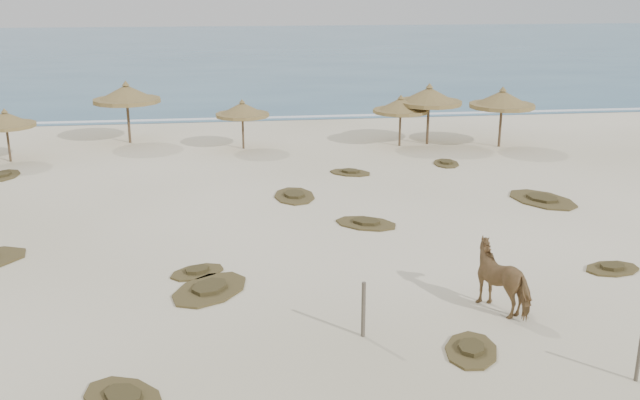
% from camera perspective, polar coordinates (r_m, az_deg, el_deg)
% --- Properties ---
extents(ground, '(160.00, 160.00, 0.00)m').
position_cam_1_polar(ground, '(18.75, -0.86, -7.72)').
color(ground, white).
rests_on(ground, ground).
extents(ocean, '(200.00, 100.00, 0.01)m').
position_cam_1_polar(ocean, '(92.28, -6.43, 11.95)').
color(ocean, '#265474').
rests_on(ocean, ground).
extents(foam_line, '(70.00, 0.60, 0.01)m').
position_cam_1_polar(foam_line, '(43.68, -4.88, 6.55)').
color(foam_line, silver).
rests_on(foam_line, ground).
extents(palapa_1, '(3.13, 3.13, 2.46)m').
position_cam_1_polar(palapa_1, '(35.33, -23.86, 5.85)').
color(palapa_1, brown).
rests_on(palapa_1, ground).
extents(palapa_2, '(3.89, 3.89, 3.17)m').
position_cam_1_polar(palapa_2, '(37.55, -15.23, 8.13)').
color(palapa_2, brown).
rests_on(palapa_2, ground).
extents(palapa_3, '(2.84, 2.84, 2.46)m').
position_cam_1_polar(palapa_3, '(35.19, -6.23, 7.15)').
color(palapa_3, brown).
rests_on(palapa_3, ground).
extents(palapa_4, '(4.36, 4.36, 3.09)m').
position_cam_1_polar(palapa_4, '(36.37, 8.72, 8.16)').
color(palapa_4, brown).
rests_on(palapa_4, ground).
extents(palapa_5, '(2.95, 2.95, 2.58)m').
position_cam_1_polar(palapa_5, '(35.83, 6.47, 7.46)').
color(palapa_5, brown).
rests_on(palapa_5, ground).
extents(palapa_6, '(3.67, 3.67, 3.01)m').
position_cam_1_polar(palapa_6, '(36.49, 14.37, 7.75)').
color(palapa_6, brown).
rests_on(palapa_6, ground).
extents(horse, '(1.73, 2.14, 1.65)m').
position_cam_1_polar(horse, '(18.35, 14.54, -6.05)').
color(horse, '#997145').
rests_on(horse, ground).
extents(fence_post_near, '(0.13, 0.13, 1.35)m').
position_cam_1_polar(fence_post_near, '(16.51, 3.50, -8.74)').
color(fence_post_near, brown).
rests_on(fence_post_near, ground).
extents(fence_post_far, '(0.11, 0.11, 1.18)m').
position_cam_1_polar(fence_post_far, '(16.17, 24.18, -11.24)').
color(fence_post_far, brown).
rests_on(fence_post_far, ground).
extents(scrub_2, '(1.92, 1.72, 0.16)m').
position_cam_1_polar(scrub_2, '(20.44, -9.79, -5.67)').
color(scrub_2, brown).
rests_on(scrub_2, ground).
extents(scrub_3, '(2.58, 2.33, 0.16)m').
position_cam_1_polar(scrub_3, '(24.19, 3.70, -1.84)').
color(scrub_3, brown).
rests_on(scrub_3, ground).
extents(scrub_4, '(1.84, 1.38, 0.16)m').
position_cam_1_polar(scrub_4, '(22.03, 22.34, -5.06)').
color(scrub_4, brown).
rests_on(scrub_4, ground).
extents(scrub_5, '(2.89, 3.47, 0.16)m').
position_cam_1_polar(scrub_5, '(28.06, 17.35, 0.06)').
color(scrub_5, brown).
rests_on(scrub_5, ground).
extents(scrub_6, '(1.50, 2.16, 0.16)m').
position_cam_1_polar(scrub_6, '(33.02, -24.06, 1.82)').
color(scrub_6, brown).
rests_on(scrub_6, ground).
extents(scrub_7, '(2.17, 1.92, 0.16)m').
position_cam_1_polar(scrub_7, '(30.68, 2.44, 2.24)').
color(scrub_7, brown).
rests_on(scrub_7, ground).
extents(scrub_9, '(2.80, 3.01, 0.16)m').
position_cam_1_polar(scrub_9, '(19.29, -8.80, -7.03)').
color(scrub_9, brown).
rests_on(scrub_9, ground).
extents(scrub_10, '(1.41, 1.91, 0.16)m').
position_cam_1_polar(scrub_10, '(32.74, 10.06, 2.93)').
color(scrub_10, brown).
rests_on(scrub_10, ground).
extents(scrub_11, '(2.27, 2.31, 0.16)m').
position_cam_1_polar(scrub_11, '(14.98, -15.46, -14.98)').
color(scrub_11, brown).
rests_on(scrub_11, ground).
extents(scrub_12, '(1.72, 2.08, 0.16)m').
position_cam_1_polar(scrub_12, '(16.46, 12.01, -11.63)').
color(scrub_12, brown).
rests_on(scrub_12, ground).
extents(scrub_13, '(1.59, 2.40, 0.16)m').
position_cam_1_polar(scrub_13, '(27.26, -2.06, 0.36)').
color(scrub_13, brown).
rests_on(scrub_13, ground).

